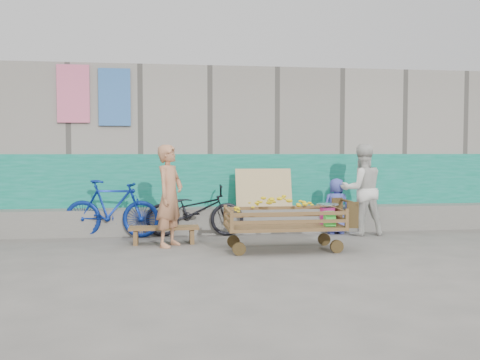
{
  "coord_description": "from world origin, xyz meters",
  "views": [
    {
      "loc": [
        -1.41,
        -7.07,
        1.44
      ],
      "look_at": [
        -0.27,
        1.2,
        1.0
      ],
      "focal_mm": 40.0,
      "sensor_mm": 36.0,
      "label": 1
    }
  ],
  "objects": [
    {
      "name": "child",
      "position": [
        1.54,
        1.95,
        0.49
      ],
      "size": [
        0.49,
        0.33,
        0.98
      ],
      "primitive_type": "imported",
      "rotation": [
        0.0,
        0.0,
        3.18
      ],
      "color": "#434DAA",
      "rests_on": "ground"
    },
    {
      "name": "woman",
      "position": [
        1.94,
        1.77,
        0.79
      ],
      "size": [
        0.79,
        0.62,
        1.57
      ],
      "primitive_type": "imported",
      "rotation": [
        0.0,
        0.0,
        3.18
      ],
      "color": "silver",
      "rests_on": "ground"
    },
    {
      "name": "banana_cart",
      "position": [
        0.26,
        0.52,
        0.53
      ],
      "size": [
        1.85,
        0.84,
        0.79
      ],
      "color": "brown",
      "rests_on": "ground"
    },
    {
      "name": "bicycle_blue",
      "position": [
        -2.32,
        2.05,
        0.49
      ],
      "size": [
        1.67,
        0.73,
        0.97
      ],
      "primitive_type": "imported",
      "rotation": [
        0.0,
        0.0,
        1.39
      ],
      "color": "navy",
      "rests_on": "ground"
    },
    {
      "name": "vendor_man",
      "position": [
        -1.36,
        1.07,
        0.77
      ],
      "size": [
        0.6,
        0.67,
        1.55
      ],
      "primitive_type": "imported",
      "rotation": [
        0.0,
        0.0,
        1.06
      ],
      "color": "#B77954",
      "rests_on": "ground"
    },
    {
      "name": "building_wall",
      "position": [
        -0.0,
        4.05,
        1.47
      ],
      "size": [
        12.0,
        3.5,
        3.0
      ],
      "color": "gray",
      "rests_on": "ground"
    },
    {
      "name": "bench",
      "position": [
        -1.45,
        1.33,
        0.2
      ],
      "size": [
        1.09,
        0.33,
        0.27
      ],
      "color": "brown",
      "rests_on": "ground"
    },
    {
      "name": "bicycle_dark",
      "position": [
        -0.93,
        2.05,
        0.44
      ],
      "size": [
        1.69,
        0.67,
        0.88
      ],
      "primitive_type": "imported",
      "rotation": [
        0.0,
        0.0,
        1.52
      ],
      "color": "black",
      "rests_on": "ground"
    },
    {
      "name": "ground",
      "position": [
        0.0,
        0.0,
        0.0
      ],
      "size": [
        80.0,
        80.0,
        0.0
      ],
      "primitive_type": "plane",
      "color": "#5A5752",
      "rests_on": "ground"
    }
  ]
}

